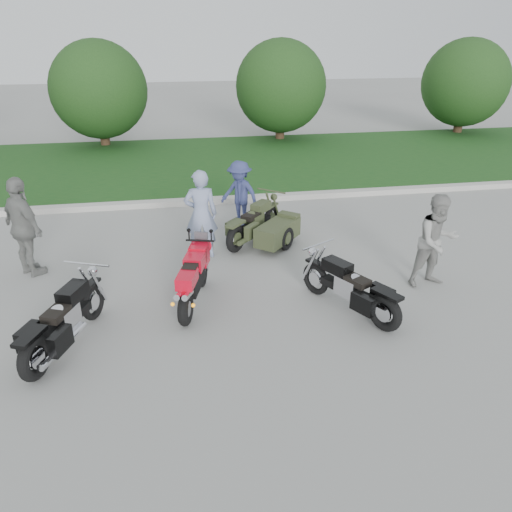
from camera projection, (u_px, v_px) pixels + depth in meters
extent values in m
plane|color=#999994|center=(218.00, 322.00, 8.02)|extent=(80.00, 80.00, 0.00)
cube|color=#B6B3AB|center=(194.00, 202.00, 13.36)|extent=(60.00, 0.30, 0.15)
cube|color=#28531C|center=(187.00, 164.00, 17.08)|extent=(60.00, 8.00, 0.14)
cylinder|color=#3F2B1C|center=(104.00, 133.00, 19.38)|extent=(0.36, 0.36, 1.20)
sphere|color=#1B3A15|center=(99.00, 90.00, 18.71)|extent=(3.60, 3.60, 3.60)
cylinder|color=#3F2B1C|center=(280.00, 127.00, 20.49)|extent=(0.36, 0.36, 1.20)
sphere|color=#1B3A15|center=(281.00, 86.00, 19.82)|extent=(3.60, 3.60, 3.60)
cylinder|color=#3F2B1C|center=(459.00, 121.00, 21.75)|extent=(0.36, 0.36, 1.20)
sphere|color=#1B3A15|center=(465.00, 83.00, 21.08)|extent=(3.60, 3.60, 3.60)
torus|color=black|center=(186.00, 309.00, 7.86)|extent=(0.32, 0.58, 0.56)
torus|color=black|center=(202.00, 273.00, 9.05)|extent=(0.25, 0.55, 0.54)
cube|color=black|center=(193.00, 279.00, 8.32)|extent=(0.46, 0.85, 0.31)
cube|color=red|center=(195.00, 261.00, 8.41)|extent=(0.43, 0.56, 0.23)
cube|color=red|center=(187.00, 279.00, 7.87)|extent=(0.40, 0.55, 0.20)
cube|color=black|center=(191.00, 267.00, 8.10)|extent=(0.31, 0.37, 0.09)
cube|color=red|center=(199.00, 254.00, 8.72)|extent=(0.39, 0.43, 0.36)
cylinder|color=silver|center=(180.00, 295.00, 7.71)|extent=(0.21, 0.43, 0.20)
cylinder|color=silver|center=(188.00, 295.00, 7.70)|extent=(0.21, 0.43, 0.20)
torus|color=black|center=(35.00, 358.00, 6.62)|extent=(0.39, 0.65, 0.64)
torus|color=black|center=(93.00, 302.00, 8.01)|extent=(0.33, 0.60, 0.60)
cube|color=black|center=(66.00, 322.00, 7.28)|extent=(0.62, 1.13, 0.13)
cube|color=silver|center=(65.00, 318.00, 7.25)|extent=(0.42, 0.50, 0.33)
cube|color=black|center=(73.00, 293.00, 7.39)|extent=(0.44, 0.58, 0.21)
cube|color=black|center=(58.00, 313.00, 7.06)|extent=(0.42, 0.54, 0.11)
cube|color=black|center=(30.00, 336.00, 6.48)|extent=(0.39, 0.56, 0.06)
cylinder|color=silver|center=(65.00, 344.00, 7.01)|extent=(0.48, 1.00, 0.09)
torus|color=black|center=(385.00, 313.00, 7.69)|extent=(0.43, 0.62, 0.62)
torus|color=black|center=(316.00, 279.00, 8.77)|extent=(0.38, 0.57, 0.58)
cube|color=black|center=(348.00, 290.00, 8.20)|extent=(0.70, 1.06, 0.13)
cube|color=silver|center=(349.00, 286.00, 8.17)|extent=(0.44, 0.49, 0.32)
cube|color=black|center=(337.00, 267.00, 8.26)|extent=(0.46, 0.56, 0.20)
cube|color=black|center=(356.00, 280.00, 8.00)|extent=(0.44, 0.52, 0.11)
cube|color=black|center=(387.00, 294.00, 7.56)|extent=(0.42, 0.54, 0.05)
cylinder|color=silver|center=(369.00, 301.00, 8.12)|extent=(0.56, 0.93, 0.09)
torus|color=black|center=(236.00, 238.00, 10.41)|extent=(0.52, 0.56, 0.62)
torus|color=black|center=(271.00, 218.00, 11.58)|extent=(0.47, 0.51, 0.58)
cube|color=black|center=(254.00, 224.00, 10.96)|extent=(0.87, 0.95, 0.13)
cube|color=#394226|center=(254.00, 221.00, 10.93)|extent=(0.47, 0.49, 0.32)
cube|color=#394226|center=(261.00, 207.00, 11.04)|extent=(0.52, 0.54, 0.20)
cube|color=black|center=(251.00, 216.00, 10.76)|extent=(0.49, 0.51, 0.11)
cube|color=#394226|center=(235.00, 224.00, 10.28)|extent=(0.48, 0.51, 0.05)
cylinder|color=#394226|center=(253.00, 236.00, 10.69)|extent=(0.73, 0.81, 0.09)
cube|color=#394226|center=(278.00, 232.00, 10.60)|extent=(1.15, 1.21, 0.41)
torus|color=black|center=(287.00, 239.00, 10.54)|extent=(0.42, 0.45, 0.51)
imported|color=#8693B6|center=(201.00, 214.00, 9.98)|extent=(0.68, 0.46, 1.82)
imported|color=gray|center=(437.00, 241.00, 8.86)|extent=(0.92, 0.76, 1.72)
imported|color=navy|center=(240.00, 194.00, 11.63)|extent=(1.14, 1.11, 1.56)
imported|color=gray|center=(24.00, 227.00, 9.21)|extent=(1.10, 1.14, 1.91)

